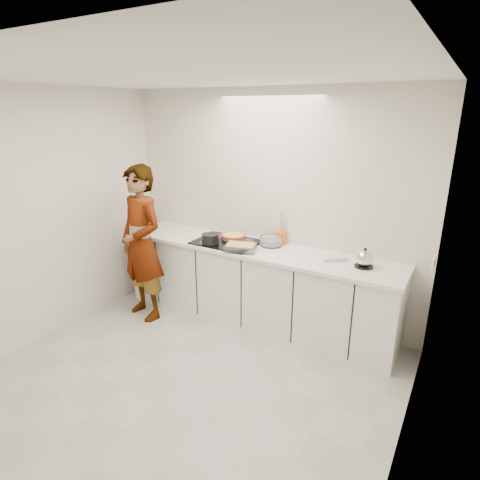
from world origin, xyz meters
The scene contains 16 objects.
floor centered at (0.00, 0.00, 0.00)m, with size 3.60×3.20×0.00m, color #ACACAB.
ceiling centered at (0.00, 0.00, 2.60)m, with size 3.60×3.20×0.00m, color white.
wall_back centered at (0.00, 1.60, 1.30)m, with size 3.60×0.00×2.60m, color silver.
wall_left centered at (-1.80, 0.00, 1.30)m, with size 0.00×3.20×2.60m, color silver.
wall_right centered at (1.80, 0.02, 1.30)m, with size 0.02×3.20×2.60m.
base_cabinets centered at (0.00, 1.28, 0.43)m, with size 3.20×0.58×0.87m, color white.
countertop centered at (0.00, 1.28, 0.89)m, with size 3.24×0.64×0.04m, color white.
hob centered at (-0.35, 1.26, 0.92)m, with size 0.72×0.54×0.01m, color black.
tart_dish centered at (-0.34, 1.40, 0.95)m, with size 0.31×0.31×0.05m.
saucepan centered at (-0.48, 1.12, 0.98)m, with size 0.20×0.20×0.18m.
baking_dish centered at (-0.07, 1.10, 0.96)m, with size 0.37×0.32×0.06m.
mixing_bowl centered at (0.13, 1.42, 0.96)m, with size 0.32×0.32×0.11m.
tea_towel centered at (0.86, 1.36, 0.93)m, with size 0.24×0.18×0.04m, color white.
kettle centered at (1.19, 1.30, 0.99)m, with size 0.20×0.20×0.20m.
utensil_crock centered at (0.20, 1.54, 0.98)m, with size 0.12×0.12×0.14m, color #F45A1D.
cook centered at (-1.18, 0.75, 0.90)m, with size 0.66×0.43×1.80m, color white.
Camera 1 is at (1.99, -2.41, 2.37)m, focal length 30.00 mm.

